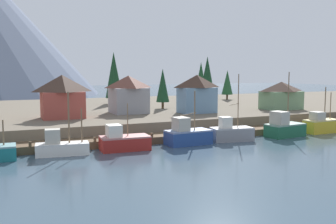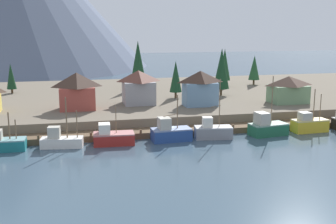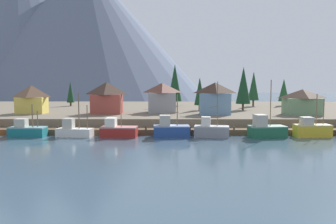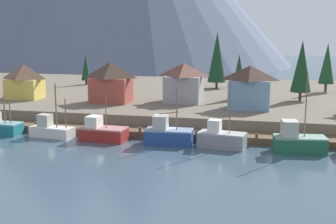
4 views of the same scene
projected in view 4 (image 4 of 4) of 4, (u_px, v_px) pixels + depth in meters
ground_plane at (193, 117)px, 82.03m from camera, size 400.00×400.00×1.00m
dock at (171, 134)px, 64.60m from camera, size 80.00×4.00×1.60m
shoreline_bank at (204, 98)px, 93.21m from camera, size 400.00×56.00×2.50m
fishing_boat_white at (51, 130)px, 64.74m from camera, size 6.51×3.16×7.70m
fishing_boat_red at (102, 132)px, 62.78m from camera, size 6.42×3.45×6.05m
fishing_boat_blue at (168, 134)px, 60.71m from camera, size 6.40×3.31×7.44m
fishing_boat_grey at (221, 138)px, 59.04m from camera, size 6.34×3.53×9.74m
fishing_boat_green at (298, 141)px, 56.62m from camera, size 6.61×3.87×10.02m
house_red at (111, 82)px, 79.26m from camera, size 6.89×5.13×7.05m
house_blue at (249, 87)px, 72.35m from camera, size 6.78×4.26×6.97m
house_yellow at (24, 81)px, 83.71m from camera, size 6.45×4.53×6.34m
house_grey at (184, 82)px, 79.60m from camera, size 6.47×6.17×6.84m
conifer_near_left at (217, 57)px, 97.89m from camera, size 3.98×3.98×12.08m
conifer_near_right at (302, 66)px, 80.46m from camera, size 3.60×3.60×10.77m
conifer_mid_left at (86, 67)px, 104.95m from camera, size 2.24×2.24×7.06m
conifer_back_left at (239, 73)px, 82.43m from camera, size 2.68×2.68×8.18m
conifer_back_right at (327, 64)px, 91.73m from camera, size 3.08×3.08×9.92m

